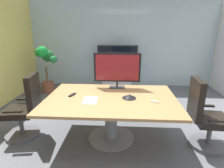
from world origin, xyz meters
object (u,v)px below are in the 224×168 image
conference_table (111,107)px  office_chair_left (25,111)px  wall_display_unit (117,74)px  conference_phone (129,96)px  potted_plant (46,65)px  remote_control (72,95)px  tv_monitor (117,69)px  office_chair_right (205,120)px

conference_table → office_chair_left: 1.45m
wall_display_unit → conference_phone: wall_display_unit is taller
potted_plant → conference_phone: 3.21m
conference_table → office_chair_left: (-1.45, -0.00, -0.12)m
wall_display_unit → potted_plant: (-1.99, -0.53, 0.37)m
office_chair_left → conference_phone: office_chair_left is taller
conference_table → remote_control: 0.67m
tv_monitor → conference_table: bearing=-98.3°
tv_monitor → conference_phone: tv_monitor is taller
wall_display_unit → remote_control: (-0.65, -2.73, 0.31)m
wall_display_unit → conference_phone: size_ratio=5.95×
tv_monitor → wall_display_unit: bearing=91.7°
office_chair_left → tv_monitor: size_ratio=1.30×
office_chair_right → tv_monitor: (-1.37, 0.64, 0.64)m
office_chair_right → potted_plant: potted_plant is taller
conference_phone → remote_control: (-0.93, 0.07, -0.02)m
office_chair_left → wall_display_unit: bearing=144.4°
office_chair_right → wall_display_unit: 3.24m
wall_display_unit → potted_plant: 2.09m
office_chair_right → tv_monitor: tv_monitor is taller
conference_phone → conference_table: bearing=178.5°
conference_table → conference_phone: bearing=-1.5°
wall_display_unit → conference_phone: 2.83m
conference_phone → remote_control: size_ratio=1.29×
wall_display_unit → conference_phone: (0.28, -2.80, 0.33)m
conference_phone → remote_control: 0.93m
conference_phone → office_chair_right: bearing=-5.4°
potted_plant → conference_table: bearing=-48.8°
conference_phone → office_chair_left: bearing=179.8°
conference_table → wall_display_unit: bearing=89.8°
conference_table → tv_monitor: 0.74m
conference_table → remote_control: remote_control is taller
potted_plant → conference_phone: size_ratio=6.07×
potted_plant → conference_phone: bearing=-45.0°
wall_display_unit → remote_control: 2.82m
office_chair_right → office_chair_left: bearing=90.9°
office_chair_right → potted_plant: bearing=58.4°
remote_control → conference_phone: bearing=14.0°
office_chair_left → remote_control: office_chair_left is taller
potted_plant → tv_monitor: bearing=-40.2°
potted_plant → remote_control: 2.58m
remote_control → wall_display_unit: bearing=95.0°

